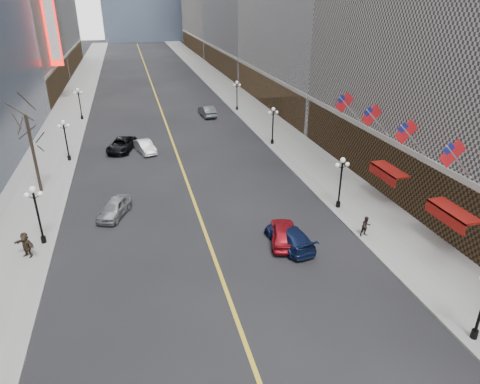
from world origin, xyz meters
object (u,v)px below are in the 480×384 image
streetlamp_west_1 (37,209)px  streetlamp_west_2 (65,136)px  streetlamp_east_3 (237,92)px  car_nb_mid (145,147)px  car_nb_near (114,208)px  streetlamp_east_1 (341,177)px  streetlamp_west_3 (79,101)px  streetlamp_east_2 (273,122)px  car_sb_far (207,111)px  car_nb_far (121,145)px  car_sb_mid (284,233)px  car_sb_near (289,236)px

streetlamp_west_1 → streetlamp_west_2: size_ratio=1.00×
streetlamp_east_3 → car_nb_mid: size_ratio=1.05×
car_nb_near → streetlamp_west_2: bearing=131.6°
streetlamp_east_1 → streetlamp_west_3: bearing=123.2°
streetlamp_east_2 → car_nb_mid: size_ratio=1.05×
streetlamp_west_1 → car_sb_far: bearing=61.4°
streetlamp_east_1 → car_nb_far: bearing=131.5°
car_nb_far → car_sb_mid: bearing=-47.6°
car_nb_near → car_sb_mid: bearing=-8.7°
streetlamp_east_3 → streetlamp_west_1: bearing=-123.2°
streetlamp_west_3 → car_sb_far: bearing=-7.6°
streetlamp_west_1 → car_sb_near: streetlamp_west_1 is taller
streetlamp_east_3 → car_sb_far: bearing=-155.3°
streetlamp_east_3 → car_sb_near: 41.11m
streetlamp_east_1 → car_sb_near: streetlamp_east_1 is taller
streetlamp_east_3 → car_sb_mid: 40.66m
car_nb_mid → streetlamp_east_2: bearing=-19.4°
car_nb_mid → streetlamp_west_2: bearing=170.9°
streetlamp_west_3 → streetlamp_east_3: bearing=0.0°
streetlamp_east_2 → streetlamp_west_1: 29.68m
streetlamp_west_3 → car_sb_far: size_ratio=0.91×
car_nb_far → car_sb_far: bearing=63.5°
streetlamp_east_2 → streetlamp_west_1: (-23.60, -18.00, 0.00)m
streetlamp_west_1 → car_nb_near: (5.02, 3.34, -2.17)m
car_sb_mid → streetlamp_east_2: bearing=-90.7°
streetlamp_east_3 → car_sb_mid: bearing=-99.1°
car_nb_near → car_nb_mid: (3.29, 15.64, -0.02)m
streetlamp_east_1 → car_sb_near: 7.98m
streetlamp_east_1 → streetlamp_west_3: size_ratio=1.00×
car_sb_far → streetlamp_west_1: bearing=56.3°
car_nb_near → car_nb_far: car_nb_far is taller
streetlamp_east_1 → car_nb_far: 27.15m
streetlamp_west_2 → car_nb_near: bearing=-71.1°
streetlamp_west_1 → streetlamp_west_3: same height
streetlamp_west_2 → streetlamp_east_3: bearing=37.3°
streetlamp_west_3 → car_nb_far: (5.65, -15.74, -2.16)m
car_sb_near → car_sb_far: 38.16m
car_nb_mid → car_sb_near: bearing=-84.6°
car_sb_far → car_sb_near: bearing=83.6°
streetlamp_west_3 → car_nb_near: (5.02, -32.66, -2.17)m
streetlamp_west_3 → car_nb_mid: bearing=-64.0°
streetlamp_east_3 → car_nb_far: bearing=-138.7°
streetlamp_west_2 → car_nb_far: streetlamp_west_2 is taller
streetlamp_east_2 → streetlamp_west_3: size_ratio=1.00×
car_nb_mid → car_sb_mid: (8.85, -23.07, 0.08)m
streetlamp_east_2 → car_nb_near: size_ratio=1.05×
streetlamp_east_1 → streetlamp_west_3: 43.05m
car_nb_mid → car_sb_mid: car_sb_mid is taller
streetlamp_west_2 → car_sb_mid: size_ratio=0.98×
streetlamp_east_2 → car_sb_far: streetlamp_east_2 is taller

